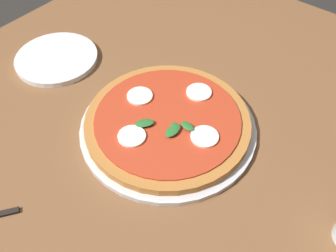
# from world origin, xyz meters

# --- Properties ---
(dining_table) EXTENTS (1.46, 1.11, 0.75)m
(dining_table) POSITION_xyz_m (0.00, 0.00, 0.66)
(dining_table) COLOR brown
(dining_table) RESTS_ON ground_plane
(serving_tray) EXTENTS (0.38, 0.38, 0.01)m
(serving_tray) POSITION_xyz_m (0.07, -0.06, 0.75)
(serving_tray) COLOR silver
(serving_tray) RESTS_ON dining_table
(pizza) EXTENTS (0.35, 0.35, 0.03)m
(pizza) POSITION_xyz_m (0.07, -0.06, 0.77)
(pizza) COLOR #B27033
(pizza) RESTS_ON serving_tray
(plate_white) EXTENTS (0.21, 0.21, 0.01)m
(plate_white) POSITION_xyz_m (0.07, 0.31, 0.75)
(plate_white) COLOR white
(plate_white) RESTS_ON dining_table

